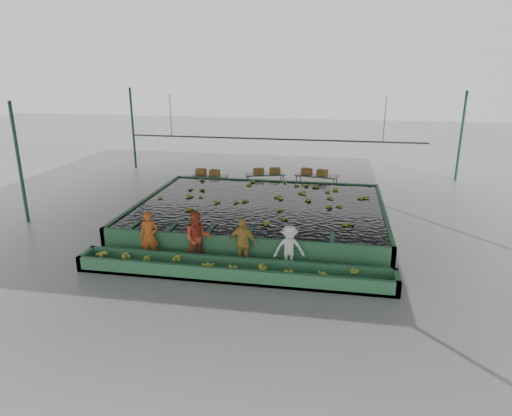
% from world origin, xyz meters
% --- Properties ---
extents(ground, '(80.00, 80.00, 0.00)m').
position_xyz_m(ground, '(0.00, 0.00, 0.00)').
color(ground, gray).
rests_on(ground, ground).
extents(shed_roof, '(20.00, 22.00, 0.04)m').
position_xyz_m(shed_roof, '(0.00, 0.00, 5.00)').
color(shed_roof, gray).
rests_on(shed_roof, shed_posts).
extents(shed_posts, '(20.00, 22.00, 5.00)m').
position_xyz_m(shed_posts, '(0.00, 0.00, 2.50)').
color(shed_posts, '#1C472F').
rests_on(shed_posts, ground).
extents(flotation_tank, '(10.00, 8.00, 0.90)m').
position_xyz_m(flotation_tank, '(0.00, 1.50, 0.45)').
color(flotation_tank, '#2E6942').
rests_on(flotation_tank, ground).
extents(tank_water, '(9.70, 7.70, 0.00)m').
position_xyz_m(tank_water, '(0.00, 1.50, 0.85)').
color(tank_water, black).
rests_on(tank_water, flotation_tank).
extents(sorting_trough, '(10.00, 1.00, 0.50)m').
position_xyz_m(sorting_trough, '(0.00, -3.60, 0.25)').
color(sorting_trough, '#2E6942').
rests_on(sorting_trough, ground).
extents(cableway_rail, '(0.08, 0.08, 14.00)m').
position_xyz_m(cableway_rail, '(0.00, 5.00, 3.00)').
color(cableway_rail, '#59605B').
rests_on(cableway_rail, shed_roof).
extents(rail_hanger_left, '(0.04, 0.04, 2.00)m').
position_xyz_m(rail_hanger_left, '(-5.00, 5.00, 4.00)').
color(rail_hanger_left, '#59605B').
rests_on(rail_hanger_left, shed_roof).
extents(rail_hanger_right, '(0.04, 0.04, 2.00)m').
position_xyz_m(rail_hanger_right, '(5.00, 5.00, 4.00)').
color(rail_hanger_right, '#59605B').
rests_on(rail_hanger_right, shed_roof).
extents(worker_a, '(0.69, 0.52, 1.72)m').
position_xyz_m(worker_a, '(-3.04, -2.80, 0.86)').
color(worker_a, '#C3551B').
rests_on(worker_a, ground).
extents(worker_b, '(1.08, 0.96, 1.83)m').
position_xyz_m(worker_b, '(-1.35, -2.80, 0.91)').
color(worker_b, '#BB4126').
rests_on(worker_b, ground).
extents(worker_c, '(1.05, 0.57, 1.69)m').
position_xyz_m(worker_c, '(0.15, -2.80, 0.85)').
color(worker_c, gold).
rests_on(worker_c, ground).
extents(worker_d, '(1.10, 0.79, 1.54)m').
position_xyz_m(worker_d, '(1.67, -2.80, 0.77)').
color(worker_d, white).
rests_on(worker_d, ground).
extents(packing_table_left, '(1.86, 0.78, 0.84)m').
position_xyz_m(packing_table_left, '(-3.48, 6.21, 0.42)').
color(packing_table_left, '#59605B').
rests_on(packing_table_left, ground).
extents(packing_table_mid, '(2.18, 1.37, 0.92)m').
position_xyz_m(packing_table_mid, '(-0.66, 6.70, 0.46)').
color(packing_table_mid, '#59605B').
rests_on(packing_table_mid, ground).
extents(packing_table_right, '(2.27, 1.25, 0.98)m').
position_xyz_m(packing_table_right, '(2.03, 6.66, 0.49)').
color(packing_table_right, '#59605B').
rests_on(packing_table_right, ground).
extents(box_stack_left, '(1.33, 0.57, 0.28)m').
position_xyz_m(box_stack_left, '(-3.62, 6.29, 0.84)').
color(box_stack_left, olive).
rests_on(box_stack_left, packing_table_left).
extents(box_stack_mid, '(1.43, 0.78, 0.30)m').
position_xyz_m(box_stack_mid, '(-0.54, 6.63, 0.92)').
color(box_stack_mid, olive).
rests_on(box_stack_mid, packing_table_mid).
extents(box_stack_right, '(1.39, 0.70, 0.29)m').
position_xyz_m(box_stack_right, '(1.90, 6.68, 0.98)').
color(box_stack_right, olive).
rests_on(box_stack_right, packing_table_right).
extents(floating_bananas, '(9.12, 6.22, 0.12)m').
position_xyz_m(floating_bananas, '(0.00, 2.30, 0.85)').
color(floating_bananas, '#96A728').
rests_on(floating_bananas, tank_water).
extents(trough_bananas, '(8.62, 0.57, 0.11)m').
position_xyz_m(trough_bananas, '(0.00, -3.60, 0.40)').
color(trough_bananas, '#96A728').
rests_on(trough_bananas, sorting_trough).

